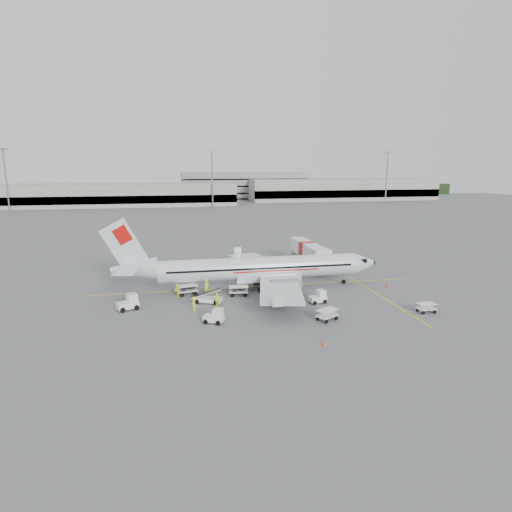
# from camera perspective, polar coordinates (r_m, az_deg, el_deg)

# --- Properties ---
(ground) EXTENTS (360.00, 360.00, 0.00)m
(ground) POSITION_cam_1_polar(r_m,az_deg,el_deg) (57.61, 0.38, -4.10)
(ground) COLOR #56595B
(stripe_lead) EXTENTS (44.00, 0.20, 0.01)m
(stripe_lead) POSITION_cam_1_polar(r_m,az_deg,el_deg) (57.61, 0.38, -4.10)
(stripe_lead) COLOR yellow
(stripe_lead) RESTS_ON ground
(stripe_cross) EXTENTS (0.20, 20.00, 0.01)m
(stripe_cross) POSITION_cam_1_polar(r_m,az_deg,el_deg) (54.95, 16.64, -5.40)
(stripe_cross) COLOR yellow
(stripe_cross) RESTS_ON ground
(terminal_west) EXTENTS (110.00, 22.00, 9.00)m
(terminal_west) POSITION_cam_1_polar(r_m,az_deg,el_deg) (186.90, -20.17, 7.64)
(terminal_west) COLOR gray
(terminal_west) RESTS_ON ground
(terminal_east) EXTENTS (90.00, 26.00, 10.00)m
(terminal_east) POSITION_cam_1_polar(r_m,az_deg,el_deg) (215.41, 11.16, 8.73)
(terminal_east) COLOR gray
(terminal_east) RESTS_ON ground
(parking_garage) EXTENTS (62.00, 24.00, 14.00)m
(parking_garage) POSITION_cam_1_polar(r_m,az_deg,el_deg) (217.48, -1.56, 9.50)
(parking_garage) COLOR slate
(parking_garage) RESTS_ON ground
(treeline) EXTENTS (300.00, 3.00, 6.00)m
(treeline) POSITION_cam_1_polar(r_m,az_deg,el_deg) (229.92, -8.41, 8.51)
(treeline) COLOR black
(treeline) RESTS_ON ground
(mast_west) EXTENTS (3.20, 1.20, 22.00)m
(mast_west) POSITION_cam_1_polar(r_m,az_deg,el_deg) (182.17, -30.35, 8.72)
(mast_west) COLOR slate
(mast_west) RESTS_ON ground
(mast_center) EXTENTS (3.20, 1.20, 22.00)m
(mast_center) POSITION_cam_1_polar(r_m,az_deg,el_deg) (173.10, -5.86, 10.17)
(mast_center) COLOR slate
(mast_center) RESTS_ON ground
(mast_east) EXTENTS (3.20, 1.20, 22.00)m
(mast_east) POSITION_cam_1_polar(r_m,az_deg,el_deg) (194.92, 17.02, 9.90)
(mast_east) COLOR slate
(mast_east) RESTS_ON ground
(aircraft) EXTENTS (34.74, 27.25, 9.57)m
(aircraft) POSITION_cam_1_polar(r_m,az_deg,el_deg) (55.63, 0.57, 0.39)
(aircraft) COLOR silver
(aircraft) RESTS_ON ground
(jet_bridge) EXTENTS (3.17, 15.37, 4.02)m
(jet_bridge) POSITION_cam_1_polar(r_m,az_deg,el_deg) (68.99, 6.82, 0.20)
(jet_bridge) COLOR white
(jet_bridge) RESTS_ON ground
(belt_loader) EXTENTS (4.69, 3.18, 2.38)m
(belt_loader) POSITION_cam_1_polar(r_m,az_deg,el_deg) (50.88, -6.45, -4.95)
(belt_loader) COLOR white
(belt_loader) RESTS_ON ground
(tug_fore) EXTENTS (2.15, 1.46, 1.53)m
(tug_fore) POSITION_cam_1_polar(r_m,az_deg,el_deg) (51.18, 8.21, -5.39)
(tug_fore) COLOR white
(tug_fore) RESTS_ON ground
(tug_mid) EXTENTS (2.30, 1.89, 1.55)m
(tug_mid) POSITION_cam_1_polar(r_m,az_deg,el_deg) (44.62, -5.68, -7.93)
(tug_mid) COLOR white
(tug_mid) RESTS_ON ground
(tug_aft) EXTENTS (2.64, 2.12, 1.79)m
(tug_aft) POSITION_cam_1_polar(r_m,az_deg,el_deg) (50.37, -16.76, -5.92)
(tug_aft) COLOR white
(tug_aft) RESTS_ON ground
(cart_loaded_a) EXTENTS (2.72, 1.97, 1.28)m
(cart_loaded_a) POSITION_cam_1_polar(r_m,az_deg,el_deg) (54.47, -9.13, -4.50)
(cart_loaded_a) COLOR white
(cart_loaded_a) RESTS_ON ground
(cart_loaded_b) EXTENTS (2.48, 1.63, 1.22)m
(cart_loaded_b) POSITION_cam_1_polar(r_m,az_deg,el_deg) (53.55, -2.34, -4.68)
(cart_loaded_b) COLOR white
(cart_loaded_b) RESTS_ON ground
(cart_empty_a) EXTENTS (2.65, 2.30, 1.19)m
(cart_empty_a) POSITION_cam_1_polar(r_m,az_deg,el_deg) (45.77, 9.47, -7.76)
(cart_empty_a) COLOR white
(cart_empty_a) RESTS_ON ground
(cart_empty_b) EXTENTS (2.06, 1.24, 1.06)m
(cart_empty_b) POSITION_cam_1_polar(r_m,az_deg,el_deg) (51.08, 21.75, -6.45)
(cart_empty_b) COLOR white
(cart_empty_b) RESTS_ON ground
(cone_nose) EXTENTS (0.40, 0.40, 0.66)m
(cone_nose) POSITION_cam_1_polar(r_m,az_deg,el_deg) (60.07, 17.25, -3.66)
(cone_nose) COLOR #F54711
(cone_nose) RESTS_ON ground
(cone_port) EXTENTS (0.37, 0.37, 0.61)m
(cone_port) POSITION_cam_1_polar(r_m,az_deg,el_deg) (68.09, 3.88, -1.37)
(cone_port) COLOR #F54711
(cone_port) RESTS_ON ground
(cone_stbd) EXTENTS (0.36, 0.36, 0.59)m
(cone_stbd) POSITION_cam_1_polar(r_m,az_deg,el_deg) (39.74, 9.11, -11.32)
(cone_stbd) COLOR #F54711
(cone_stbd) RESTS_ON ground
(crew_a) EXTENTS (0.80, 0.74, 1.83)m
(crew_a) POSITION_cam_1_polar(r_m,az_deg,el_deg) (54.57, -6.59, -4.09)
(crew_a) COLOR #D2E51E
(crew_a) RESTS_ON ground
(crew_b) EXTENTS (0.93, 1.01, 1.68)m
(crew_b) POSITION_cam_1_polar(r_m,az_deg,el_deg) (53.73, -10.45, -4.56)
(crew_b) COLOR #D2E51E
(crew_b) RESTS_ON ground
(crew_c) EXTENTS (0.96, 1.23, 1.67)m
(crew_c) POSITION_cam_1_polar(r_m,az_deg,el_deg) (48.29, -8.22, -6.37)
(crew_c) COLOR #D2E51E
(crew_c) RESTS_ON ground
(crew_d) EXTENTS (1.03, 0.65, 1.63)m
(crew_d) POSITION_cam_1_polar(r_m,az_deg,el_deg) (49.51, -5.19, -5.85)
(crew_d) COLOR #D2E51E
(crew_d) RESTS_ON ground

